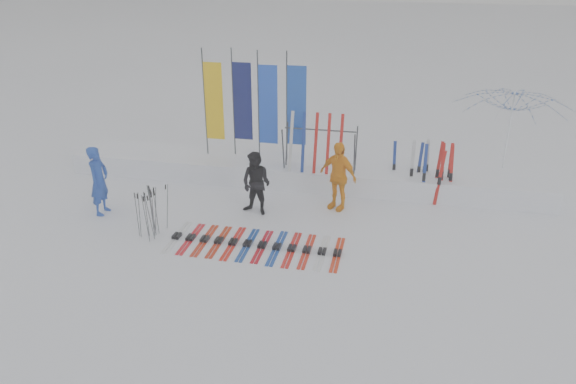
% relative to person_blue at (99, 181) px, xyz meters
% --- Properties ---
extents(ground, '(120.00, 120.00, 0.00)m').
position_rel_person_blue_xyz_m(ground, '(4.76, -1.46, -0.92)').
color(ground, white).
rests_on(ground, ground).
extents(snow_bank, '(14.00, 1.60, 0.60)m').
position_rel_person_blue_xyz_m(snow_bank, '(4.76, 3.14, -0.62)').
color(snow_bank, white).
rests_on(snow_bank, ground).
extents(person_blue, '(0.45, 0.67, 1.84)m').
position_rel_person_blue_xyz_m(person_blue, '(0.00, 0.00, 0.00)').
color(person_blue, '#1B3EA1').
rests_on(person_blue, ground).
extents(person_black, '(0.96, 0.83, 1.68)m').
position_rel_person_blue_xyz_m(person_black, '(3.97, 0.83, -0.08)').
color(person_black, black).
rests_on(person_black, ground).
extents(person_yellow, '(1.18, 0.88, 1.86)m').
position_rel_person_blue_xyz_m(person_yellow, '(5.99, 1.58, 0.01)').
color(person_yellow, '#FB9B10').
rests_on(person_yellow, ground).
extents(tent_canopy, '(4.02, 4.06, 2.90)m').
position_rel_person_blue_xyz_m(tent_canopy, '(10.48, 4.16, 0.53)').
color(tent_canopy, white).
rests_on(tent_canopy, ground).
extents(ski_row, '(4.08, 1.67, 0.07)m').
position_rel_person_blue_xyz_m(ski_row, '(4.38, -0.88, -0.88)').
color(ski_row, silver).
rests_on(ski_row, ground).
extents(pole_cluster, '(0.65, 0.75, 1.25)m').
position_rel_person_blue_xyz_m(pole_cluster, '(1.79, -0.85, -0.32)').
color(pole_cluster, '#595B60').
rests_on(pole_cluster, ground).
extents(feather_flags, '(3.06, 0.24, 3.20)m').
position_rel_person_blue_xyz_m(feather_flags, '(3.26, 3.35, 1.32)').
color(feather_flags, '#383A3F').
rests_on(feather_flags, ground).
extents(ski_rack, '(2.04, 0.80, 1.23)m').
position_rel_person_blue_xyz_m(ski_rack, '(5.31, 2.74, 0.46)').
color(ski_rack, '#383A3F').
rests_on(ski_rack, ground).
extents(upright_skis, '(1.62, 0.93, 1.67)m').
position_rel_person_blue_xyz_m(upright_skis, '(8.36, 2.83, -0.13)').
color(upright_skis, red).
rests_on(upright_skis, ground).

